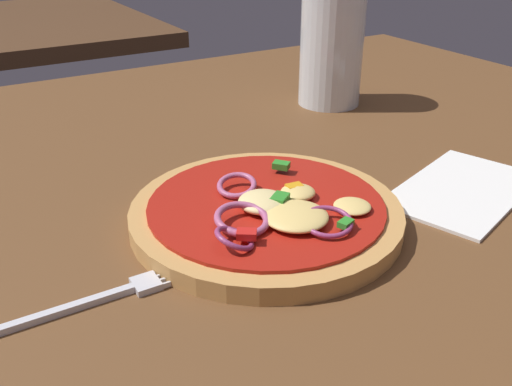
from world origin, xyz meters
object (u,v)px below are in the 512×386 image
(beer_glass, at_px, (331,55))
(napkin, at_px, (463,190))
(fork, at_px, (86,303))
(pizza, at_px, (270,214))

(beer_glass, bearing_deg, napkin, -100.74)
(fork, bearing_deg, napkin, -1.65)
(beer_glass, xyz_separation_m, napkin, (-0.05, -0.27, -0.06))
(fork, relative_size, napkin, 1.07)
(beer_glass, bearing_deg, pizza, -135.52)
(pizza, distance_m, napkin, 0.19)
(fork, xyz_separation_m, napkin, (0.35, -0.01, -0.00))
(beer_glass, distance_m, napkin, 0.29)
(fork, bearing_deg, beer_glass, 33.43)
(fork, height_order, napkin, fork)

